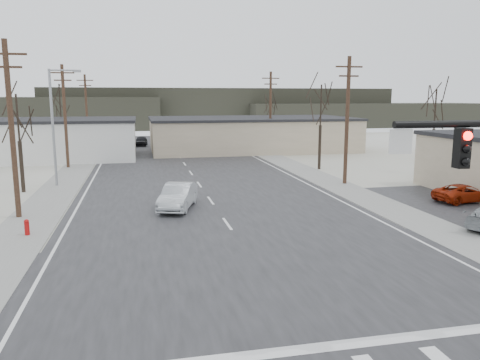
% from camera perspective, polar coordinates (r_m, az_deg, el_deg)
% --- Properties ---
extents(ground, '(140.00, 140.00, 0.00)m').
position_cam_1_polar(ground, '(18.29, 3.17, -11.97)').
color(ground, white).
rests_on(ground, ground).
extents(main_road, '(18.00, 110.00, 0.05)m').
position_cam_1_polar(main_road, '(32.40, -3.87, -2.17)').
color(main_road, black).
rests_on(main_road, ground).
extents(cross_road, '(90.00, 10.00, 0.04)m').
position_cam_1_polar(cross_road, '(18.29, 3.17, -11.91)').
color(cross_road, black).
rests_on(cross_road, ground).
extents(sidewalk_left, '(3.00, 90.00, 0.06)m').
position_cam_1_polar(sidewalk_left, '(37.47, -21.29, -1.17)').
color(sidewalk_left, gray).
rests_on(sidewalk_left, ground).
extents(sidewalk_right, '(3.00, 90.00, 0.06)m').
position_cam_1_polar(sidewalk_right, '(39.96, 10.26, 0.02)').
color(sidewalk_right, gray).
rests_on(sidewalk_right, ground).
extents(fire_hydrant, '(0.24, 0.24, 0.87)m').
position_cam_1_polar(fire_hydrant, '(25.80, -24.55, -5.27)').
color(fire_hydrant, '#A50C0C').
rests_on(fire_hydrant, ground).
extents(building_left_far, '(22.30, 12.30, 4.50)m').
position_cam_1_polar(building_left_far, '(57.68, -23.70, 4.59)').
color(building_left_far, silver).
rests_on(building_left_far, ground).
extents(building_right_far, '(26.30, 14.30, 4.30)m').
position_cam_1_polar(building_right_far, '(62.25, 1.34, 5.67)').
color(building_right_far, '#BAA88E').
rests_on(building_right_far, ground).
extents(upole_left_b, '(2.20, 0.30, 10.00)m').
position_cam_1_polar(upole_left_b, '(29.23, -26.09, 5.82)').
color(upole_left_b, '#462F20').
rests_on(upole_left_b, ground).
extents(upole_left_c, '(2.20, 0.30, 10.00)m').
position_cam_1_polar(upole_left_c, '(48.87, -20.56, 7.47)').
color(upole_left_c, '#462F20').
rests_on(upole_left_c, ground).
extents(upole_left_d, '(2.20, 0.30, 10.00)m').
position_cam_1_polar(upole_left_d, '(68.72, -18.21, 8.15)').
color(upole_left_d, '#462F20').
rests_on(upole_left_d, ground).
extents(upole_right_a, '(2.20, 0.30, 10.00)m').
position_cam_1_polar(upole_right_a, '(37.95, 12.93, 7.30)').
color(upole_right_a, '#462F20').
rests_on(upole_right_a, ground).
extents(upole_right_b, '(2.20, 0.30, 10.00)m').
position_cam_1_polar(upole_right_b, '(58.61, 3.72, 8.39)').
color(upole_right_b, '#462F20').
rests_on(upole_right_b, ground).
extents(streetlight_main, '(2.40, 0.25, 9.00)m').
position_cam_1_polar(streetlight_main, '(38.89, -21.60, 6.72)').
color(streetlight_main, gray).
rests_on(streetlight_main, ground).
extents(tree_left_near, '(3.30, 3.30, 7.35)m').
position_cam_1_polar(tree_left_near, '(37.35, -25.45, 6.56)').
color(tree_left_near, black).
rests_on(tree_left_near, ground).
extents(tree_right_mid, '(3.74, 3.74, 8.33)m').
position_cam_1_polar(tree_right_mid, '(45.66, 9.83, 8.71)').
color(tree_right_mid, black).
rests_on(tree_right_mid, ground).
extents(tree_left_far, '(3.96, 3.96, 8.82)m').
position_cam_1_polar(tree_left_far, '(63.06, -21.09, 8.82)').
color(tree_left_far, black).
rests_on(tree_left_far, ground).
extents(tree_right_far, '(3.52, 3.52, 7.84)m').
position_cam_1_polar(tree_right_far, '(71.10, 3.79, 8.95)').
color(tree_right_far, black).
rests_on(tree_right_far, ground).
extents(tree_lot, '(3.52, 3.52, 7.84)m').
position_cam_1_polar(tree_lot, '(46.66, 22.69, 7.68)').
color(tree_lot, black).
rests_on(tree_lot, ground).
extents(hill_center, '(80.00, 18.00, 9.00)m').
position_cam_1_polar(hill_center, '(114.06, -2.37, 8.80)').
color(hill_center, '#333026').
rests_on(hill_center, ground).
extents(hill_right, '(60.00, 18.00, 5.50)m').
position_cam_1_polar(hill_right, '(119.59, 15.07, 7.69)').
color(hill_right, '#333026').
rests_on(hill_right, ground).
extents(sedan_crossing, '(2.97, 4.99, 1.55)m').
position_cam_1_polar(sedan_crossing, '(29.25, -7.57, -1.96)').
color(sedan_crossing, '#9DA2A7').
rests_on(sedan_crossing, main_road).
extents(car_far_a, '(3.93, 6.19, 1.67)m').
position_cam_1_polar(car_far_a, '(68.86, -7.15, 4.95)').
color(car_far_a, black).
rests_on(car_far_a, main_road).
extents(car_far_b, '(1.99, 4.14, 1.36)m').
position_cam_1_polar(car_far_b, '(69.08, -11.96, 4.70)').
color(car_far_b, black).
rests_on(car_far_b, main_road).
extents(car_parked_red, '(4.40, 2.47, 1.16)m').
position_cam_1_polar(car_parked_red, '(34.32, 25.66, -1.45)').
color(car_parked_red, '#961F08').
rests_on(car_parked_red, parking_lot).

